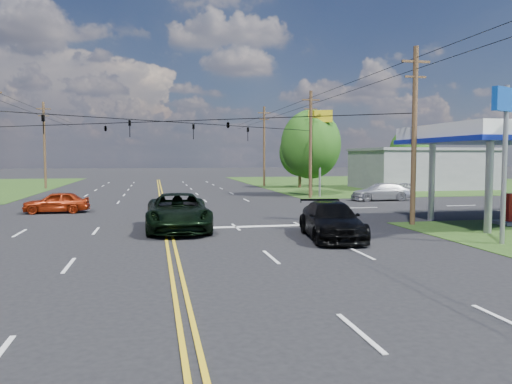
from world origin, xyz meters
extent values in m
plane|color=black|center=(0.00, 12.00, 0.00)|extent=(280.00, 280.00, 0.00)
cube|color=#233F14|center=(35.00, 44.00, 0.00)|extent=(46.00, 48.00, 0.03)
cube|color=silver|center=(5.00, 4.00, 0.00)|extent=(10.00, 0.50, 0.02)
cube|color=slate|center=(30.00, 32.00, 2.20)|extent=(14.00, 10.00, 4.40)
cylinder|color=#A5A5AA|center=(15.00, -0.50, 2.33)|extent=(0.36, 0.36, 4.65)
cylinder|color=#A5A5AA|center=(15.00, 4.50, 2.33)|extent=(0.36, 0.36, 4.65)
cube|color=maroon|center=(18.30, 2.00, 0.95)|extent=(0.70, 0.50, 1.50)
cylinder|color=#45311D|center=(13.00, 3.00, 4.75)|extent=(0.28, 0.28, 9.50)
cube|color=#45311D|center=(13.00, 3.00, 8.70)|extent=(1.60, 0.12, 0.12)
cube|color=#45311D|center=(13.00, 3.00, 7.90)|extent=(1.20, 0.10, 0.10)
cylinder|color=#45311D|center=(13.00, 21.00, 4.75)|extent=(0.28, 0.28, 9.50)
cube|color=#45311D|center=(13.00, 21.00, 8.70)|extent=(1.60, 0.12, 0.12)
cube|color=#45311D|center=(13.00, 21.00, 7.90)|extent=(1.20, 0.10, 0.10)
cylinder|color=#45311D|center=(-13.00, 40.00, 5.00)|extent=(0.28, 0.28, 10.00)
cube|color=#45311D|center=(-13.00, 40.00, 9.20)|extent=(1.60, 0.12, 0.12)
cube|color=#45311D|center=(-13.00, 40.00, 8.40)|extent=(1.20, 0.10, 0.10)
cylinder|color=#45311D|center=(13.00, 40.00, 5.00)|extent=(0.28, 0.28, 10.00)
cube|color=#45311D|center=(13.00, 40.00, 9.20)|extent=(1.60, 0.12, 0.12)
cube|color=#45311D|center=(13.00, 40.00, 8.40)|extent=(1.20, 0.10, 0.10)
imported|color=black|center=(-6.50, 7.50, 5.42)|extent=(0.17, 0.21, 1.05)
imported|color=black|center=(-2.08, 10.56, 5.42)|extent=(0.17, 0.21, 1.05)
imported|color=black|center=(2.08, 13.44, 5.42)|extent=(0.17, 0.21, 1.05)
imported|color=black|center=(6.50, 16.50, 5.42)|extent=(0.17, 0.21, 1.05)
imported|color=black|center=(-3.90, 14.70, 5.70)|extent=(1.24, 0.26, 0.50)
imported|color=black|center=(3.90, 9.30, 5.70)|extent=(1.24, 0.26, 0.50)
cylinder|color=black|center=(13.00, 10.00, 8.90)|extent=(0.04, 100.00, 0.04)
cylinder|color=black|center=(13.00, 10.00, 8.30)|extent=(0.04, 100.00, 0.04)
cylinder|color=#45311D|center=(14.00, 24.00, 1.65)|extent=(0.36, 0.36, 3.30)
ellipsoid|color=#184E14|center=(14.00, 24.00, 4.88)|extent=(5.70, 5.70, 6.60)
cylinder|color=#45311D|center=(16.50, 36.00, 1.43)|extent=(0.36, 0.36, 2.86)
ellipsoid|color=#184E14|center=(16.50, 36.00, 4.23)|extent=(4.94, 4.94, 5.72)
cylinder|color=#45311D|center=(34.00, 42.00, 1.54)|extent=(0.36, 0.36, 3.08)
ellipsoid|color=#184E14|center=(34.00, 42.00, 4.55)|extent=(5.32, 5.32, 6.16)
imported|color=black|center=(0.50, 3.50, 0.92)|extent=(3.14, 6.68, 1.85)
imported|color=black|center=(7.14, -0.39, 0.82)|extent=(2.97, 5.87, 1.63)
imported|color=maroon|center=(-6.94, 13.00, 0.70)|extent=(4.16, 1.72, 1.41)
imported|color=silver|center=(18.07, 17.50, 0.73)|extent=(5.06, 2.06, 1.47)
cylinder|color=#A5A5AA|center=(13.60, -3.31, 3.30)|extent=(0.20, 0.20, 6.61)
cube|color=#0D3B96|center=(13.60, -3.31, 6.01)|extent=(1.86, 1.04, 0.97)
cylinder|color=#A5A5AA|center=(14.23, 22.00, 3.98)|extent=(0.20, 0.20, 7.96)
cube|color=gold|center=(14.23, 22.00, 7.36)|extent=(2.15, 0.98, 1.09)
camera|label=1|loc=(-0.64, -21.50, 3.65)|focal=35.00mm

